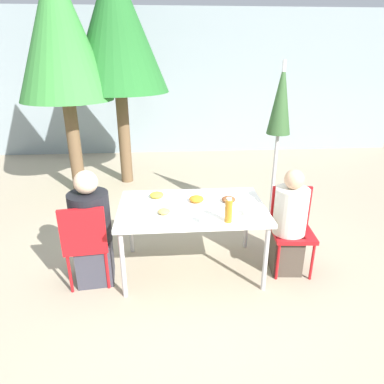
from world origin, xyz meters
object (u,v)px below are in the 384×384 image
at_px(person_left, 92,232).
at_px(salad_bowl, 253,213).
at_px(person_right, 289,225).
at_px(chair_left, 86,239).
at_px(tree_behind_right, 116,27).
at_px(closed_umbrella, 280,112).
at_px(tree_behind_left, 59,33).
at_px(bottle, 229,210).
at_px(chair_right, 292,223).
at_px(drinking_cup, 203,219).

distance_m(person_left, salad_bowl, 1.54).
xyz_separation_m(person_right, salad_bowl, (-0.42, -0.16, 0.23)).
distance_m(chair_left, tree_behind_right, 3.56).
height_order(closed_umbrella, salad_bowl, closed_umbrella).
bearing_deg(salad_bowl, tree_behind_left, 130.92).
bearing_deg(tree_behind_right, bottle, -68.37).
height_order(person_left, tree_behind_right, tree_behind_right).
height_order(bottle, tree_behind_right, tree_behind_right).
bearing_deg(tree_behind_left, closed_umbrella, -25.15).
distance_m(chair_right, bottle, 0.87).
bearing_deg(person_right, tree_behind_left, -37.36).
relative_size(closed_umbrella, bottle, 8.96).
bearing_deg(chair_left, chair_right, -0.96).
height_order(chair_right, person_right, person_right).
relative_size(chair_left, tree_behind_left, 0.26).
height_order(person_left, chair_right, person_left).
bearing_deg(drinking_cup, person_right, 17.11).
bearing_deg(chair_left, person_right, -3.00).
height_order(chair_left, tree_behind_right, tree_behind_right).
height_order(drinking_cup, salad_bowl, drinking_cup).
distance_m(closed_umbrella, bottle, 1.72).
bearing_deg(drinking_cup, chair_right, 20.24).
distance_m(closed_umbrella, tree_behind_right, 2.91).
height_order(person_right, salad_bowl, person_right).
bearing_deg(tree_behind_right, tree_behind_left, -148.17).
bearing_deg(person_left, tree_behind_right, 83.62).
xyz_separation_m(person_right, closed_umbrella, (0.16, 1.09, 0.95)).
distance_m(chair_left, bottle, 1.36).
height_order(person_left, drinking_cup, person_left).
height_order(chair_right, tree_behind_right, tree_behind_right).
xyz_separation_m(closed_umbrella, salad_bowl, (-0.58, -1.25, -0.72)).
distance_m(chair_left, salad_bowl, 1.58).
distance_m(person_right, salad_bowl, 0.50).
distance_m(chair_left, chair_right, 2.04).
relative_size(person_right, bottle, 4.83).
relative_size(person_left, drinking_cup, 14.33).
xyz_separation_m(person_right, tree_behind_left, (-2.64, 2.40, 1.86)).
height_order(drinking_cup, tree_behind_left, tree_behind_left).
bearing_deg(tree_behind_left, chair_right, -40.81).
bearing_deg(closed_umbrella, chair_left, -150.92).
distance_m(chair_right, tree_behind_left, 4.03).
bearing_deg(closed_umbrella, person_right, -98.55).
xyz_separation_m(chair_left, bottle, (1.30, -0.17, 0.33)).
bearing_deg(closed_umbrella, salad_bowl, -114.97).
height_order(person_left, closed_umbrella, closed_umbrella).
bearing_deg(tree_behind_left, person_left, -73.74).
height_order(chair_left, chair_right, same).
height_order(bottle, salad_bowl, bottle).
height_order(salad_bowl, tree_behind_right, tree_behind_right).
relative_size(person_left, chair_right, 1.33).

